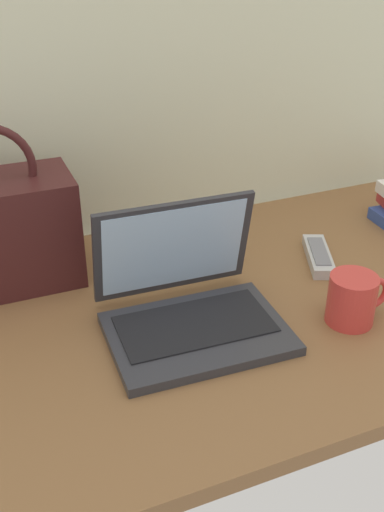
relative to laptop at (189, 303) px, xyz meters
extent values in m
cube|color=brown|center=(0.04, 0.03, -0.06)|extent=(1.60, 0.76, 0.03)
cube|color=#2D2D33|center=(0.00, -0.05, -0.04)|extent=(0.32, 0.24, 0.02)
cube|color=black|center=(0.00, -0.03, -0.03)|extent=(0.28, 0.15, 0.00)
cube|color=#2D2D33|center=(0.00, 0.09, 0.07)|extent=(0.30, 0.07, 0.20)
cube|color=#A5C6EA|center=(0.00, 0.08, 0.07)|extent=(0.27, 0.05, 0.17)
cylinder|color=red|center=(0.27, -0.11, 0.00)|extent=(0.09, 0.09, 0.09)
torus|color=red|center=(0.32, -0.11, 0.00)|extent=(0.06, 0.01, 0.06)
cube|color=#B7B7B7|center=(0.34, 0.10, -0.04)|extent=(0.11, 0.17, 0.02)
cube|color=slate|center=(0.34, 0.10, -0.02)|extent=(0.08, 0.12, 0.00)
camera|label=1|loc=(-0.35, -0.84, 0.62)|focal=43.13mm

